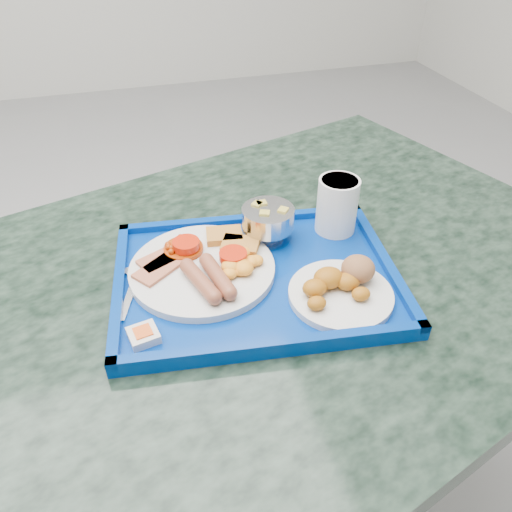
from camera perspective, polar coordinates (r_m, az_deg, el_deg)
The scene contains 10 objects.
floor at distance 1.72m, azimuth -21.28°, elevation -17.58°, with size 6.00×6.00×0.00m, color gray.
table at distance 0.99m, azimuth -0.43°, elevation -11.35°, with size 1.47×1.19×0.80m.
tray at distance 0.83m, azimuth 0.00°, elevation -2.52°, with size 0.50×0.39×0.03m.
main_plate at distance 0.83m, azimuth -5.64°, elevation -1.10°, with size 0.24×0.24×0.04m.
bread_plate at distance 0.79m, azimuth 9.78°, elevation -3.45°, with size 0.16×0.16×0.05m.
fruit_bowl at distance 0.89m, azimuth 1.37°, elevation 4.27°, with size 0.09×0.09×0.07m.
juice_cup at distance 0.91m, azimuth 9.27°, elevation 5.93°, with size 0.07×0.07×0.10m.
spoon at distance 0.86m, azimuth -11.75°, elevation -0.98°, with size 0.08×0.16×0.01m.
knife at distance 0.83m, azimuth -13.81°, elevation -3.26°, with size 0.01×0.16×0.00m, color #B8B8BA.
jam_packet at distance 0.73m, azimuth -12.74°, elevation -8.82°, with size 0.05×0.05×0.02m.
Camera 1 is at (0.32, -1.02, 1.34)m, focal length 35.00 mm.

